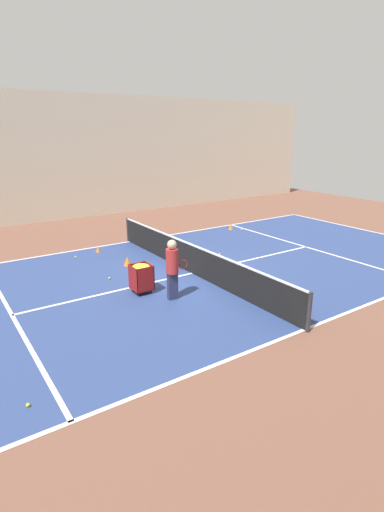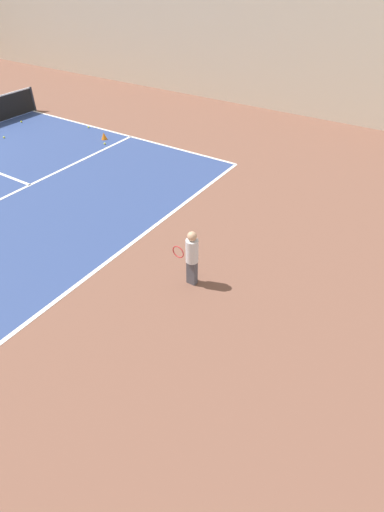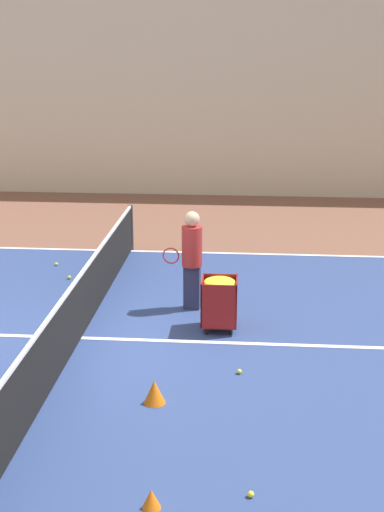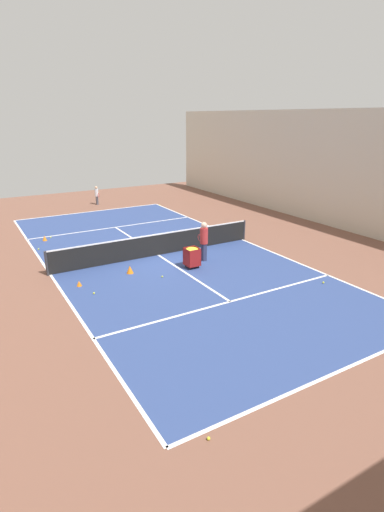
% 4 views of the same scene
% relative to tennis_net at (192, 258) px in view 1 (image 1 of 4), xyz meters
% --- Properties ---
extents(ground_plane, '(35.78, 35.78, 0.00)m').
position_rel_tennis_net_xyz_m(ground_plane, '(0.00, 0.00, -0.52)').
color(ground_plane, brown).
extents(court_playing_area, '(9.36, 20.05, 0.00)m').
position_rel_tennis_net_xyz_m(court_playing_area, '(0.00, 0.00, -0.51)').
color(court_playing_area, navy).
rests_on(court_playing_area, ground).
extents(line_baseline_near, '(9.36, 0.10, 0.00)m').
position_rel_tennis_net_xyz_m(line_baseline_near, '(0.00, -10.02, -0.51)').
color(line_baseline_near, white).
rests_on(line_baseline_near, ground).
extents(line_sideline_left, '(0.10, 20.05, 0.00)m').
position_rel_tennis_net_xyz_m(line_sideline_left, '(-4.68, 0.00, -0.51)').
color(line_sideline_left, white).
rests_on(line_sideline_left, ground).
extents(line_sideline_right, '(0.10, 20.05, 0.00)m').
position_rel_tennis_net_xyz_m(line_sideline_right, '(4.68, 0.00, -0.51)').
color(line_sideline_right, white).
rests_on(line_sideline_right, ground).
extents(line_service_near, '(9.36, 0.10, 0.00)m').
position_rel_tennis_net_xyz_m(line_service_near, '(0.00, -5.51, -0.51)').
color(line_service_near, white).
rests_on(line_service_near, ground).
extents(line_service_far, '(9.36, 0.10, 0.00)m').
position_rel_tennis_net_xyz_m(line_service_far, '(0.00, 5.51, -0.51)').
color(line_service_far, white).
rests_on(line_service_far, ground).
extents(line_centre_service, '(0.10, 11.02, 0.00)m').
position_rel_tennis_net_xyz_m(line_centre_service, '(0.00, 0.00, -0.51)').
color(line_centre_service, white).
rests_on(line_centre_service, ground).
extents(hall_enclosure_right, '(0.15, 32.08, 6.27)m').
position_rel_tennis_net_xyz_m(hall_enclosure_right, '(10.62, 0.00, 2.62)').
color(hall_enclosure_right, beige).
rests_on(hall_enclosure_right, ground).
extents(tennis_net, '(9.66, 0.10, 0.99)m').
position_rel_tennis_net_xyz_m(tennis_net, '(0.00, 0.00, 0.00)').
color(tennis_net, '#2D2D33').
rests_on(tennis_net, ground).
extents(coach_at_net, '(0.37, 0.68, 1.69)m').
position_rel_tennis_net_xyz_m(coach_at_net, '(-1.40, 1.59, 0.46)').
color(coach_at_net, '#2D3351').
rests_on(coach_at_net, ground).
extents(ball_cart, '(0.55, 0.55, 0.86)m').
position_rel_tennis_net_xyz_m(ball_cart, '(-0.52, 2.10, 0.09)').
color(ball_cart, maroon).
rests_on(ball_cart, ground).
extents(training_cone_0, '(0.28, 0.28, 0.31)m').
position_rel_tennis_net_xyz_m(training_cone_0, '(1.92, 1.40, -0.36)').
color(training_cone_0, orange).
rests_on(training_cone_0, ground).
extents(training_cone_1, '(0.19, 0.19, 0.20)m').
position_rel_tennis_net_xyz_m(training_cone_1, '(4.00, 1.64, -0.41)').
color(training_cone_1, orange).
rests_on(training_cone_1, ground).
extents(training_cone_2, '(0.22, 0.22, 0.26)m').
position_rel_tennis_net_xyz_m(training_cone_2, '(3.94, -4.87, -0.38)').
color(training_cone_2, orange).
rests_on(training_cone_2, ground).
extents(tennis_ball_0, '(0.07, 0.07, 0.07)m').
position_rel_tennis_net_xyz_m(tennis_ball_0, '(-3.53, -1.33, -0.48)').
color(tennis_ball_0, yellow).
rests_on(tennis_ball_0, ground).
extents(tennis_ball_1, '(0.07, 0.07, 0.07)m').
position_rel_tennis_net_xyz_m(tennis_ball_1, '(4.49, -3.51, -0.48)').
color(tennis_ball_1, yellow).
rests_on(tennis_ball_1, ground).
extents(tennis_ball_3, '(0.07, 0.07, 0.07)m').
position_rel_tennis_net_xyz_m(tennis_ball_3, '(-3.90, 6.00, -0.48)').
color(tennis_ball_3, yellow).
rests_on(tennis_ball_3, ground).
extents(tennis_ball_4, '(0.07, 0.07, 0.07)m').
position_rel_tennis_net_xyz_m(tennis_ball_4, '(1.07, -1.98, -0.48)').
color(tennis_ball_4, yellow).
rests_on(tennis_ball_4, ground).
extents(tennis_ball_5, '(0.07, 0.07, 0.07)m').
position_rel_tennis_net_xyz_m(tennis_ball_5, '(3.75, 2.61, -0.48)').
color(tennis_ball_5, yellow).
rests_on(tennis_ball_5, ground).
extents(tennis_ball_6, '(0.07, 0.07, 0.07)m').
position_rel_tennis_net_xyz_m(tennis_ball_6, '(1.02, 2.45, -0.48)').
color(tennis_ball_6, yellow).
rests_on(tennis_ball_6, ground).
extents(tennis_ball_7, '(0.07, 0.07, 0.07)m').
position_rel_tennis_net_xyz_m(tennis_ball_7, '(1.97, -1.63, -0.48)').
color(tennis_ball_7, yellow).
rests_on(tennis_ball_7, ground).
extents(tennis_ball_8, '(0.07, 0.07, 0.07)m').
position_rel_tennis_net_xyz_m(tennis_ball_8, '(3.57, -5.22, -0.48)').
color(tennis_ball_8, yellow).
rests_on(tennis_ball_8, ground).
extents(tennis_ball_9, '(0.07, 0.07, 0.07)m').
position_rel_tennis_net_xyz_m(tennis_ball_9, '(-2.74, -0.86, -0.48)').
color(tennis_ball_9, yellow).
rests_on(tennis_ball_9, ground).
extents(tennis_ball_11, '(0.07, 0.07, 0.07)m').
position_rel_tennis_net_xyz_m(tennis_ball_11, '(3.44, -0.76, -0.48)').
color(tennis_ball_11, yellow).
rests_on(tennis_ball_11, ground).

